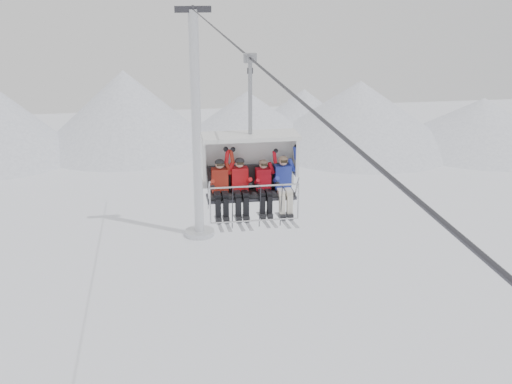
{
  "coord_description": "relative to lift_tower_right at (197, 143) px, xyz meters",
  "views": [
    {
      "loc": [
        -2.26,
        -14.27,
        15.23
      ],
      "look_at": [
        0.0,
        0.0,
        10.25
      ],
      "focal_mm": 45.0,
      "sensor_mm": 36.0,
      "label": 1
    }
  ],
  "objects": [
    {
      "name": "skier_center_left",
      "position": [
        -0.28,
        -21.28,
        4.43
      ],
      "size": [
        0.41,
        1.69,
        1.62
      ],
      "color": "red",
      "rests_on": "chairlift_carrier"
    },
    {
      "name": "haul_cable",
      "position": [
        0.0,
        -22.0,
        7.52
      ],
      "size": [
        0.06,
        50.0,
        0.06
      ],
      "primitive_type": "cylinder",
      "rotation": [
        1.57,
        0.0,
        0.0
      ],
      "color": "#313136",
      "rests_on": "lift_tower_left"
    },
    {
      "name": "chairlift_carrier",
      "position": [
        0.0,
        -20.98,
        4.9
      ],
      "size": [
        2.38,
        1.17,
        3.98
      ],
      "color": "black",
      "rests_on": "haul_cable"
    },
    {
      "name": "skier_far_left",
      "position": [
        -0.78,
        -21.28,
        4.42
      ],
      "size": [
        0.4,
        1.69,
        1.61
      ],
      "color": "#A32518",
      "rests_on": "chairlift_carrier"
    },
    {
      "name": "skier_center_right",
      "position": [
        0.31,
        -21.29,
        4.39
      ],
      "size": [
        0.37,
        1.69,
        1.51
      ],
      "color": "#B80C19",
      "rests_on": "chairlift_carrier"
    },
    {
      "name": "lift_tower_right",
      "position": [
        0.0,
        0.0,
        0.0
      ],
      "size": [
        2.0,
        1.8,
        13.48
      ],
      "color": "silver",
      "rests_on": "ground"
    },
    {
      "name": "skier_far_right",
      "position": [
        0.82,
        -21.28,
        4.43
      ],
      "size": [
        0.41,
        1.69,
        1.62
      ],
      "color": "#2535A4",
      "rests_on": "chairlift_carrier"
    },
    {
      "name": "ridgeline",
      "position": [
        -1.58,
        20.05,
        -2.94
      ],
      "size": [
        72.0,
        21.0,
        7.0
      ],
      "color": "white",
      "rests_on": "ground"
    }
  ]
}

